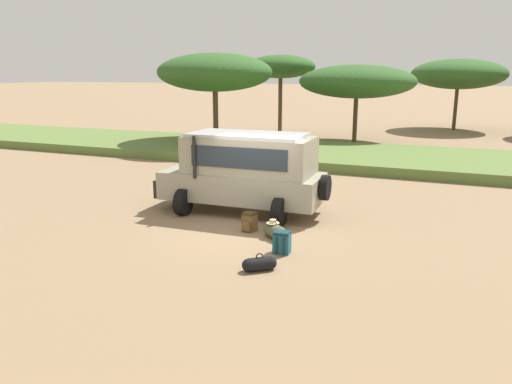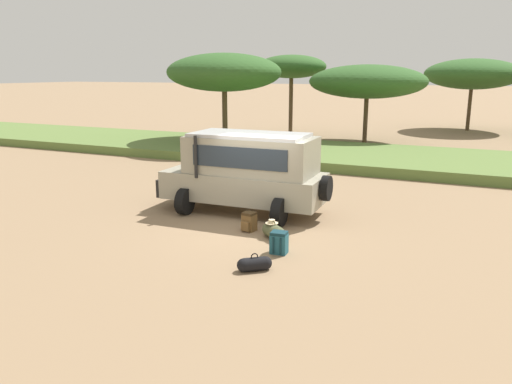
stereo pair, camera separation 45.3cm
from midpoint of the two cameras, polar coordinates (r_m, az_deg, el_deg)
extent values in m
plane|color=#8C7051|center=(14.00, 0.30, -3.95)|extent=(320.00, 320.00, 0.00)
cube|color=#5B7538|center=(24.76, 11.40, 4.02)|extent=(120.00, 7.00, 0.44)
cube|color=gray|center=(15.28, -0.57, 0.73)|extent=(4.96, 2.05, 0.84)
cube|color=gray|center=(14.99, 0.31, 4.26)|extent=(3.88, 1.90, 1.10)
cube|color=#232D38|center=(15.64, -4.88, 4.42)|extent=(0.11, 1.56, 0.77)
cube|color=#232D38|center=(14.17, -1.08, 3.92)|extent=(2.94, 0.13, 0.60)
cube|color=#232D38|center=(15.81, 1.55, 4.93)|extent=(2.94, 0.13, 0.60)
cube|color=#B7B7B7|center=(14.93, 0.13, 6.55)|extent=(3.48, 1.82, 0.10)
cube|color=black|center=(16.47, -8.81, 0.91)|extent=(0.21, 1.62, 0.56)
cylinder|color=black|center=(14.71, -6.03, 4.00)|extent=(0.10, 0.10, 1.25)
cylinder|color=black|center=(15.20, -7.28, -1.08)|extent=(0.30, 0.81, 0.80)
cylinder|color=black|center=(16.85, -4.02, 0.45)|extent=(0.30, 0.81, 0.80)
cylinder|color=black|center=(13.97, 3.61, -2.30)|extent=(0.30, 0.81, 0.80)
cylinder|color=black|center=(15.76, 5.92, -0.51)|extent=(0.30, 0.81, 0.80)
cylinder|color=black|center=(14.45, 8.92, 0.42)|extent=(0.24, 0.74, 0.74)
cube|color=#235B6B|center=(11.93, 3.74, -5.94)|extent=(0.41, 0.32, 0.47)
cube|color=#235B6B|center=(12.12, 3.99, -5.92)|extent=(0.30, 0.10, 0.26)
cube|color=#13323A|center=(11.85, 3.76, -4.72)|extent=(0.39, 0.33, 0.07)
cylinder|color=#13323A|center=(11.81, 3.09, -6.14)|extent=(0.04, 0.04, 0.40)
cylinder|color=#13323A|center=(11.76, 3.92, -6.24)|extent=(0.04, 0.04, 0.40)
cube|color=brown|center=(13.57, 0.19, -3.52)|extent=(0.38, 0.35, 0.46)
cube|color=brown|center=(13.44, -0.26, -3.95)|extent=(0.26, 0.12, 0.25)
cube|color=#3A2A16|center=(13.49, 0.19, -2.47)|extent=(0.37, 0.36, 0.07)
cylinder|color=#3A2A16|center=(13.66, 0.84, -3.40)|extent=(0.04, 0.04, 0.39)
cylinder|color=#3A2A16|center=(13.74, 0.32, -3.30)|extent=(0.04, 0.04, 0.39)
cylinder|color=#4C5133|center=(12.97, 3.02, -4.53)|extent=(0.60, 0.59, 0.38)
sphere|color=#4C5133|center=(13.16, 2.50, -4.25)|extent=(0.37, 0.37, 0.37)
sphere|color=#4C5133|center=(12.78, 3.56, -4.82)|extent=(0.37, 0.37, 0.37)
torus|color=#2D301E|center=(12.91, 3.04, -3.65)|extent=(0.14, 0.12, 0.16)
cylinder|color=beige|center=(12.99, 2.81, -3.57)|extent=(0.34, 0.34, 0.02)
cylinder|color=beige|center=(12.98, 2.81, -3.37)|extent=(0.17, 0.17, 0.09)
cylinder|color=black|center=(10.94, 1.03, -8.24)|extent=(0.57, 0.54, 0.30)
sphere|color=black|center=(10.88, -0.23, -8.36)|extent=(0.29, 0.29, 0.29)
sphere|color=black|center=(11.00, 2.27, -8.12)|extent=(0.29, 0.29, 0.29)
torus|color=black|center=(10.88, 1.03, -7.41)|extent=(0.14, 0.12, 0.16)
cylinder|color=brown|center=(28.66, -3.12, 8.41)|extent=(0.30, 0.30, 3.29)
ellipsoid|color=#2D5623|center=(28.54, -3.19, 13.50)|extent=(6.39, 6.28, 2.11)
cylinder|color=brown|center=(34.98, 4.38, 9.82)|extent=(0.27, 0.27, 3.90)
ellipsoid|color=#2D5623|center=(34.90, 4.46, 14.11)|extent=(4.77, 4.13, 1.57)
cylinder|color=brown|center=(31.30, 12.81, 8.08)|extent=(0.27, 0.27, 2.80)
ellipsoid|color=#2D5623|center=(31.18, 13.03, 12.20)|extent=(6.99, 6.33, 2.00)
cylinder|color=brown|center=(40.13, 23.48, 8.68)|extent=(0.26, 0.26, 3.13)
ellipsoid|color=#2D5623|center=(40.04, 23.83, 12.23)|extent=(6.71, 7.07, 2.18)
camera|label=1|loc=(0.23, -89.05, 0.23)|focal=35.00mm
camera|label=2|loc=(0.23, 90.95, -0.23)|focal=35.00mm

